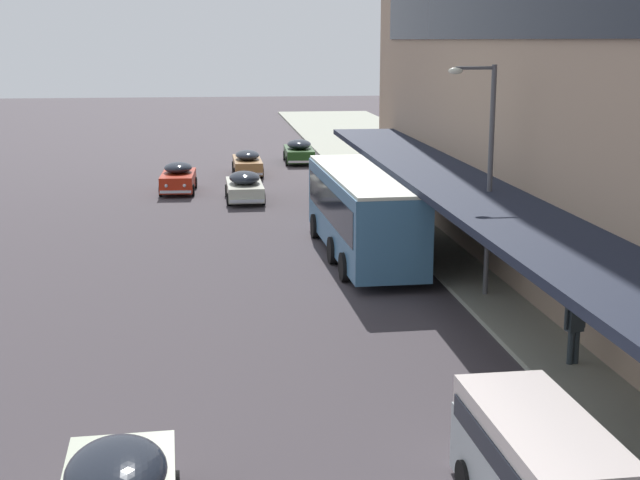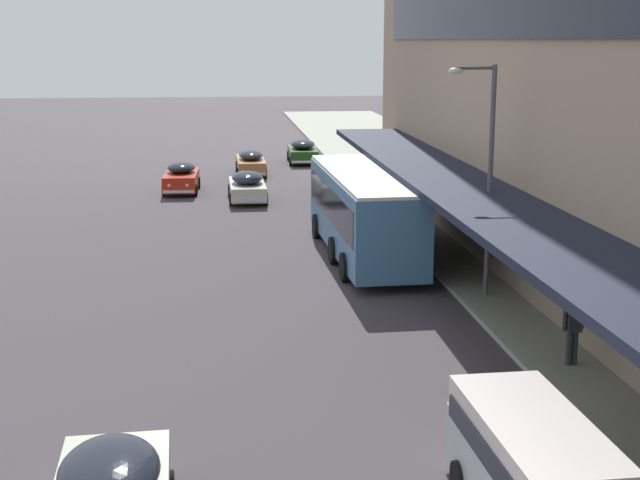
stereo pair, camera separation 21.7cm
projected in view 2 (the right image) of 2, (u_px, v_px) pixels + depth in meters
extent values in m
cube|color=teal|center=(363.00, 212.00, 33.31)|extent=(2.84, 10.68, 2.77)
cube|color=black|center=(363.00, 204.00, 33.24)|extent=(2.86, 9.84, 1.22)
cube|color=silver|center=(364.00, 174.00, 33.00)|extent=(2.74, 10.68, 0.12)
cube|color=black|center=(340.00, 163.00, 38.22)|extent=(1.27, 0.10, 0.36)
cylinder|color=black|center=(316.00, 226.00, 36.89)|extent=(0.28, 1.01, 1.00)
cylinder|color=black|center=(376.00, 224.00, 37.24)|extent=(0.28, 1.01, 1.00)
cylinder|color=black|center=(345.00, 267.00, 30.23)|extent=(0.28, 1.01, 1.00)
cylinder|color=black|center=(417.00, 264.00, 30.58)|extent=(0.28, 1.01, 1.00)
cylinder|color=black|center=(333.00, 250.00, 32.64)|extent=(0.28, 1.01, 1.00)
cylinder|color=black|center=(401.00, 248.00, 32.99)|extent=(0.28, 1.01, 1.00)
cube|color=beige|center=(247.00, 189.00, 45.46)|extent=(1.81, 4.38, 0.71)
ellipsoid|color=#1E232D|center=(247.00, 178.00, 45.11)|extent=(1.58, 2.42, 0.63)
cube|color=silver|center=(245.00, 186.00, 47.66)|extent=(1.68, 0.14, 0.14)
cube|color=silver|center=(249.00, 201.00, 43.34)|extent=(1.68, 0.14, 0.14)
sphere|color=silver|center=(236.00, 182.00, 47.52)|extent=(0.18, 0.18, 0.18)
sphere|color=silver|center=(254.00, 182.00, 47.64)|extent=(0.18, 0.18, 0.18)
cylinder|color=black|center=(229.00, 190.00, 46.72)|extent=(0.15, 0.64, 0.64)
cylinder|color=black|center=(263.00, 190.00, 46.93)|extent=(0.15, 0.64, 0.64)
cylinder|color=black|center=(231.00, 199.00, 44.10)|extent=(0.15, 0.64, 0.64)
cylinder|color=black|center=(266.00, 198.00, 44.31)|extent=(0.15, 0.64, 0.64)
cube|color=#B72410|center=(181.00, 180.00, 47.96)|extent=(1.87, 4.12, 0.84)
ellipsoid|color=#1E232D|center=(181.00, 167.00, 48.01)|extent=(1.59, 2.29, 0.56)
cube|color=silver|center=(178.00, 192.00, 46.01)|extent=(1.62, 0.19, 0.14)
cube|color=silver|center=(184.00, 179.00, 50.04)|extent=(1.62, 0.19, 0.14)
sphere|color=silver|center=(187.00, 185.00, 46.00)|extent=(0.18, 0.18, 0.18)
sphere|color=silver|center=(169.00, 186.00, 45.93)|extent=(0.18, 0.18, 0.18)
cylinder|color=black|center=(196.00, 190.00, 46.87)|extent=(0.17, 0.65, 0.64)
cylinder|color=black|center=(163.00, 190.00, 46.75)|extent=(0.17, 0.65, 0.64)
cylinder|color=black|center=(199.00, 182.00, 49.32)|extent=(0.17, 0.65, 0.64)
cylinder|color=black|center=(168.00, 183.00, 49.19)|extent=(0.17, 0.65, 0.64)
cube|color=#A06C39|center=(251.00, 165.00, 54.28)|extent=(1.66, 4.67, 0.75)
ellipsoid|color=#1E232D|center=(251.00, 155.00, 53.92)|extent=(1.45, 2.57, 0.56)
cube|color=silver|center=(249.00, 163.00, 56.64)|extent=(1.55, 0.13, 0.14)
cube|color=silver|center=(253.00, 174.00, 52.02)|extent=(1.55, 0.13, 0.14)
sphere|color=silver|center=(242.00, 159.00, 56.49)|extent=(0.18, 0.18, 0.18)
sphere|color=silver|center=(256.00, 159.00, 56.60)|extent=(0.18, 0.18, 0.18)
cylinder|color=black|center=(237.00, 166.00, 55.64)|extent=(0.14, 0.64, 0.64)
cylinder|color=black|center=(263.00, 166.00, 55.84)|extent=(0.14, 0.64, 0.64)
cylinder|color=black|center=(238.00, 173.00, 52.85)|extent=(0.14, 0.64, 0.64)
cylinder|color=black|center=(266.00, 172.00, 53.04)|extent=(0.14, 0.64, 0.64)
cube|color=#1D4017|center=(303.00, 154.00, 59.47)|extent=(1.94, 4.55, 0.77)
ellipsoid|color=#1E232D|center=(303.00, 144.00, 59.11)|extent=(1.66, 2.52, 0.61)
cube|color=silver|center=(300.00, 153.00, 61.76)|extent=(1.72, 0.17, 0.14)
cube|color=silver|center=(305.00, 162.00, 57.28)|extent=(1.72, 0.17, 0.14)
sphere|color=silver|center=(293.00, 149.00, 61.62)|extent=(0.18, 0.18, 0.18)
sphere|color=silver|center=(308.00, 149.00, 61.71)|extent=(0.18, 0.18, 0.18)
cylinder|color=black|center=(288.00, 155.00, 60.81)|extent=(0.16, 0.64, 0.64)
cylinder|color=black|center=(314.00, 155.00, 60.96)|extent=(0.16, 0.64, 0.64)
cylinder|color=black|center=(290.00, 161.00, 58.10)|extent=(0.16, 0.64, 0.64)
cylinder|color=black|center=(318.00, 160.00, 58.25)|extent=(0.16, 0.64, 0.64)
ellipsoid|color=#1E232D|center=(109.00, 470.00, 14.20)|extent=(1.73, 2.53, 0.62)
cube|color=silver|center=(120.00, 466.00, 16.40)|extent=(1.76, 0.20, 0.14)
cube|color=silver|center=(534.00, 443.00, 14.69)|extent=(1.81, 4.25, 0.83)
cube|color=black|center=(534.00, 448.00, 14.71)|extent=(1.88, 3.91, 0.41)
ellipsoid|color=#B3BDC2|center=(491.00, 426.00, 16.86)|extent=(1.62, 0.64, 1.11)
cylinder|color=black|center=(459.00, 478.00, 16.05)|extent=(0.17, 0.64, 0.64)
cylinder|color=black|center=(551.00, 472.00, 16.28)|extent=(0.17, 0.64, 0.64)
cylinder|color=#283136|center=(574.00, 348.00, 22.10)|extent=(0.16, 0.16, 0.85)
cylinder|color=#283136|center=(569.00, 348.00, 22.05)|extent=(0.16, 0.16, 0.85)
cube|color=#283136|center=(574.00, 318.00, 21.90)|extent=(0.44, 0.33, 0.70)
cylinder|color=#283136|center=(583.00, 316.00, 21.98)|extent=(0.10, 0.10, 0.63)
cylinder|color=#283136|center=(565.00, 318.00, 21.81)|extent=(0.10, 0.10, 0.63)
sphere|color=tan|center=(575.00, 300.00, 21.80)|extent=(0.22, 0.22, 0.22)
cylinder|color=black|center=(575.00, 297.00, 21.79)|extent=(0.33, 0.33, 0.02)
cylinder|color=black|center=(575.00, 295.00, 21.77)|extent=(0.21, 0.21, 0.12)
cylinder|color=#4C4C51|center=(490.00, 183.00, 27.48)|extent=(0.16, 0.16, 7.16)
cylinder|color=#4C4C51|center=(475.00, 68.00, 26.64)|extent=(1.20, 0.10, 0.10)
ellipsoid|color=silver|center=(456.00, 71.00, 26.59)|extent=(0.44, 0.28, 0.20)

